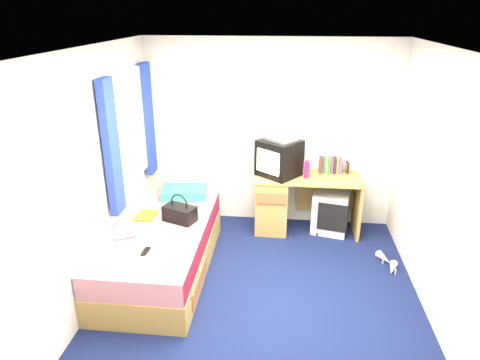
# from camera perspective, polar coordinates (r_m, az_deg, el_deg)

# --- Properties ---
(ground) EXTENTS (3.40, 3.40, 0.00)m
(ground) POSITION_cam_1_polar(r_m,az_deg,el_deg) (4.52, 2.61, -14.89)
(ground) COLOR #0C1438
(ground) RESTS_ON ground
(room_shell) EXTENTS (3.40, 3.40, 3.40)m
(room_shell) POSITION_cam_1_polar(r_m,az_deg,el_deg) (3.83, 2.98, 2.78)
(room_shell) COLOR white
(room_shell) RESTS_ON ground
(bed) EXTENTS (1.01, 2.00, 0.54)m
(bed) POSITION_cam_1_polar(r_m,az_deg,el_deg) (4.79, -10.48, -9.07)
(bed) COLOR #AA8947
(bed) RESTS_ON ground
(pillow) EXTENTS (0.58, 0.41, 0.12)m
(pillow) POSITION_cam_1_polar(r_m,az_deg,el_deg) (5.31, -7.40, -1.64)
(pillow) COLOR #196BA6
(pillow) RESTS_ON bed
(desk) EXTENTS (1.30, 0.55, 0.75)m
(desk) POSITION_cam_1_polar(r_m,az_deg,el_deg) (5.55, 6.10, -2.68)
(desk) COLOR #AA8947
(desk) RESTS_ON ground
(storage_cube) EXTENTS (0.52, 0.52, 0.54)m
(storage_cube) POSITION_cam_1_polar(r_m,az_deg,el_deg) (5.65, 12.00, -4.09)
(storage_cube) COLOR silver
(storage_cube) RESTS_ON ground
(crt_tv) EXTENTS (0.62, 0.61, 0.45)m
(crt_tv) POSITION_cam_1_polar(r_m,az_deg,el_deg) (5.34, 5.23, 2.95)
(crt_tv) COLOR black
(crt_tv) RESTS_ON desk
(vcr) EXTENTS (0.46, 0.45, 0.07)m
(vcr) POSITION_cam_1_polar(r_m,az_deg,el_deg) (5.26, 5.36, 5.67)
(vcr) COLOR silver
(vcr) RESTS_ON crt_tv
(book_row) EXTENTS (0.27, 0.13, 0.20)m
(book_row) POSITION_cam_1_polar(r_m,az_deg,el_deg) (5.56, 11.94, 1.97)
(book_row) COLOR maroon
(book_row) RESTS_ON desk
(picture_frame) EXTENTS (0.03, 0.12, 0.14)m
(picture_frame) POSITION_cam_1_polar(r_m,az_deg,el_deg) (5.63, 14.11, 1.68)
(picture_frame) COLOR black
(picture_frame) RESTS_ON desk
(pink_water_bottle) EXTENTS (0.08, 0.08, 0.20)m
(pink_water_bottle) POSITION_cam_1_polar(r_m,az_deg,el_deg) (5.33, 8.88, 1.32)
(pink_water_bottle) COLOR #C41B59
(pink_water_bottle) RESTS_ON desk
(aerosol_can) EXTENTS (0.06, 0.06, 0.17)m
(aerosol_can) POSITION_cam_1_polar(r_m,az_deg,el_deg) (5.43, 8.35, 1.59)
(aerosol_can) COLOR silver
(aerosol_can) RESTS_ON desk
(handbag) EXTENTS (0.39, 0.31, 0.32)m
(handbag) POSITION_cam_1_polar(r_m,az_deg,el_deg) (4.71, -8.04, -4.39)
(handbag) COLOR black
(handbag) RESTS_ON bed
(towel) EXTENTS (0.36, 0.32, 0.10)m
(towel) POSITION_cam_1_polar(r_m,az_deg,el_deg) (4.31, -8.47, -7.70)
(towel) COLOR white
(towel) RESTS_ON bed
(magazine) EXTENTS (0.23, 0.29, 0.01)m
(magazine) POSITION_cam_1_polar(r_m,az_deg,el_deg) (4.92, -12.38, -4.62)
(magazine) COLOR yellow
(magazine) RESTS_ON bed
(water_bottle) EXTENTS (0.21, 0.16, 0.07)m
(water_bottle) POSITION_cam_1_polar(r_m,az_deg,el_deg) (4.51, -14.94, -7.07)
(water_bottle) COLOR white
(water_bottle) RESTS_ON bed
(colour_swatch_fan) EXTENTS (0.20, 0.20, 0.01)m
(colour_swatch_fan) POSITION_cam_1_polar(r_m,az_deg,el_deg) (4.13, -12.60, -10.16)
(colour_swatch_fan) COLOR gold
(colour_swatch_fan) RESTS_ON bed
(remote_control) EXTENTS (0.06, 0.16, 0.02)m
(remote_control) POSITION_cam_1_polar(r_m,az_deg,el_deg) (4.23, -12.50, -9.33)
(remote_control) COLOR black
(remote_control) RESTS_ON bed
(window_assembly) EXTENTS (0.11, 1.42, 1.40)m
(window_assembly) POSITION_cam_1_polar(r_m,az_deg,el_deg) (5.00, -14.45, 6.33)
(window_assembly) COLOR silver
(window_assembly) RESTS_ON room_shell
(white_heels) EXTENTS (0.22, 0.44, 0.09)m
(white_heels) POSITION_cam_1_polar(r_m,az_deg,el_deg) (5.17, 19.16, -10.45)
(white_heels) COLOR silver
(white_heels) RESTS_ON ground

